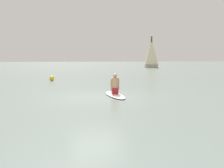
% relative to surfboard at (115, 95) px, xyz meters
% --- Properties ---
extents(ground_plane, '(400.00, 400.00, 0.00)m').
position_rel_surfboard_xyz_m(ground_plane, '(0.14, -0.95, -0.05)').
color(ground_plane, slate).
extents(surfboard, '(2.92, 1.02, 0.09)m').
position_rel_surfboard_xyz_m(surfboard, '(0.00, 0.00, 0.00)').
color(surfboard, white).
rests_on(surfboard, ground).
extents(person_paddler, '(0.37, 0.45, 1.02)m').
position_rel_surfboard_xyz_m(person_paddler, '(0.00, -0.00, 0.51)').
color(person_paddler, '#A51E23').
rests_on(person_paddler, surfboard).
extents(sailboat_far_right, '(4.53, 3.36, 6.90)m').
position_rel_surfboard_xyz_m(sailboat_far_right, '(-39.70, 23.36, 3.19)').
color(sailboat_far_right, '#B2A893').
rests_on(sailboat_far_right, ground).
extents(buoy_marker, '(0.41, 0.41, 0.41)m').
position_rel_surfboard_xyz_m(buoy_marker, '(-10.41, -1.85, 0.16)').
color(buoy_marker, yellow).
rests_on(buoy_marker, ground).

